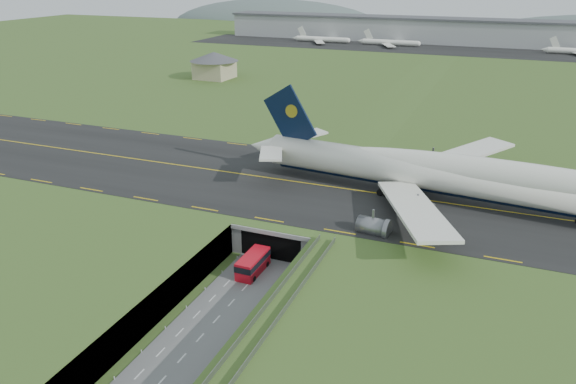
% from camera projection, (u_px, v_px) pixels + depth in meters
% --- Properties ---
extents(ground, '(900.00, 900.00, 0.00)m').
position_uv_depth(ground, '(252.00, 280.00, 97.98)').
color(ground, '#415923').
rests_on(ground, ground).
extents(airfield_deck, '(800.00, 800.00, 6.00)m').
position_uv_depth(airfield_deck, '(252.00, 265.00, 96.86)').
color(airfield_deck, gray).
rests_on(airfield_deck, ground).
extents(trench_road, '(12.00, 75.00, 0.20)m').
position_uv_depth(trench_road, '(233.00, 302.00, 91.48)').
color(trench_road, slate).
rests_on(trench_road, ground).
extents(taxiway, '(800.00, 44.00, 0.18)m').
position_uv_depth(taxiway, '(315.00, 185.00, 124.14)').
color(taxiway, black).
rests_on(taxiway, airfield_deck).
extents(tunnel_portal, '(17.00, 22.30, 6.00)m').
position_uv_depth(tunnel_portal, '(288.00, 225.00, 111.13)').
color(tunnel_portal, gray).
rests_on(tunnel_portal, ground).
extents(guideway, '(3.00, 53.00, 7.05)m').
position_uv_depth(guideway, '(265.00, 330.00, 75.73)').
color(guideway, '#A8A8A3').
rests_on(guideway, ground).
extents(jumbo_jet, '(103.17, 64.49, 21.45)m').
position_uv_depth(jumbo_jet, '(465.00, 177.00, 112.08)').
color(jumbo_jet, white).
rests_on(jumbo_jet, ground).
extents(shuttle_tram, '(3.33, 8.49, 3.43)m').
position_uv_depth(shuttle_tram, '(253.00, 264.00, 99.65)').
color(shuttle_tram, red).
rests_on(shuttle_tram, ground).
extents(service_building, '(21.44, 21.44, 11.36)m').
position_uv_depth(service_building, '(214.00, 63.00, 241.12)').
color(service_building, '#BFB18A').
rests_on(service_building, ground).
extents(cargo_terminal, '(320.00, 67.00, 15.60)m').
position_uv_depth(cargo_terminal, '(456.00, 31.00, 350.74)').
color(cargo_terminal, '#B2B2B2').
rests_on(cargo_terminal, ground).
extents(distant_hills, '(700.00, 91.00, 60.00)m').
position_uv_depth(distant_hills, '(556.00, 42.00, 447.54)').
color(distant_hills, '#526260').
rests_on(distant_hills, ground).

